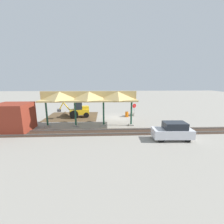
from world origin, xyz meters
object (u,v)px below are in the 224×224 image
at_px(stop_sign, 134,107).
at_px(distant_parked_car, 173,131).
at_px(backhoe, 78,110).
at_px(traffic_barrel, 127,114).
at_px(concrete_pipe, 130,114).
at_px(brick_utility_building, 14,117).

height_order(stop_sign, distant_parked_car, stop_sign).
relative_size(stop_sign, backhoe, 0.44).
bearing_deg(traffic_barrel, concrete_pipe, -133.37).
relative_size(backhoe, brick_utility_building, 1.33).
height_order(backhoe, traffic_barrel, backhoe).
xyz_separation_m(concrete_pipe, brick_utility_building, (16.02, 7.26, 1.35)).
relative_size(concrete_pipe, traffic_barrel, 1.63).
height_order(backhoe, brick_utility_building, brick_utility_building).
xyz_separation_m(backhoe, distant_parked_car, (-11.89, 10.36, -0.28)).
height_order(backhoe, concrete_pipe, backhoe).
bearing_deg(backhoe, concrete_pipe, -175.37).
distance_m(stop_sign, traffic_barrel, 1.77).
height_order(brick_utility_building, distant_parked_car, brick_utility_building).
xyz_separation_m(stop_sign, traffic_barrel, (1.28, 0.03, -1.22)).
xyz_separation_m(distant_parked_car, traffic_barrel, (3.51, -10.34, -0.53)).
distance_m(stop_sign, concrete_pipe, 1.57).
relative_size(stop_sign, concrete_pipe, 1.58).
distance_m(backhoe, concrete_pipe, 9.16).
relative_size(backhoe, concrete_pipe, 3.58).
xyz_separation_m(backhoe, brick_utility_building, (6.93, 6.52, 0.49)).
height_order(distant_parked_car, traffic_barrel, distant_parked_car).
bearing_deg(stop_sign, brick_utility_building, 21.49).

